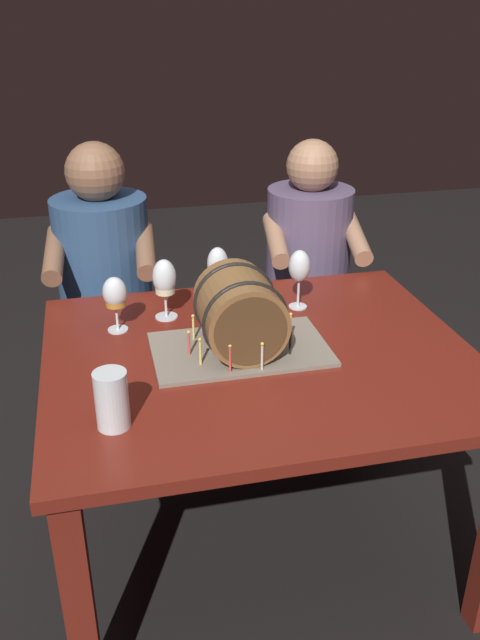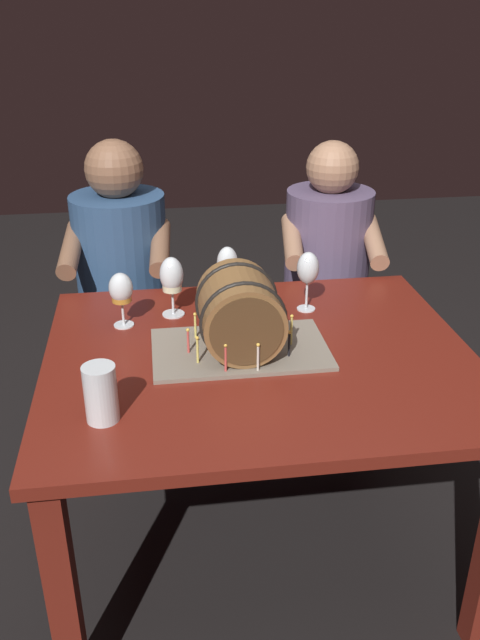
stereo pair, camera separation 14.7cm
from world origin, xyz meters
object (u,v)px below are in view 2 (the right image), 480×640
at_px(barrel_cake, 240,316).
at_px(wine_glass_red, 227,266).
at_px(person_seated_right, 325,294).
at_px(wine_glass_white, 172,278).
at_px(dining_table, 259,384).
at_px(wine_glass_amber, 121,291).
at_px(wine_glass_empty, 308,269).
at_px(person_seated_left, 125,301).
at_px(beer_pint, 101,396).

bearing_deg(barrel_cake, wine_glass_red, 88.47).
xyz_separation_m(wine_glass_red, person_seated_right, (0.45, 0.40, -0.31)).
bearing_deg(wine_glass_white, dining_table, -51.33).
relative_size(dining_table, wine_glass_amber, 7.02).
bearing_deg(person_seated_right, wine_glass_empty, -111.95).
distance_m(wine_glass_amber, person_seated_right, 1.02).
height_order(wine_glass_empty, wine_glass_amber, wine_glass_empty).
height_order(dining_table, wine_glass_empty, wine_glass_empty).
bearing_deg(wine_glass_amber, person_seated_left, 91.90).
xyz_separation_m(dining_table, wine_glass_empty, (0.20, 0.27, 0.25)).
height_order(wine_glass_red, person_seated_right, person_seated_right).
relative_size(wine_glass_empty, person_seated_left, 0.17).
bearing_deg(wine_glass_empty, dining_table, -126.24).
distance_m(wine_glass_empty, person_seated_right, 0.65).
xyz_separation_m(barrel_cake, person_seated_right, (0.46, 0.77, -0.30)).
distance_m(wine_glass_amber, beer_pint, 0.51).
height_order(wine_glass_empty, person_seated_right, person_seated_right).
height_order(person_seated_left, person_seated_right, person_seated_left).
height_order(beer_pint, person_seated_right, person_seated_right).
relative_size(wine_glass_red, wine_glass_empty, 0.94).
xyz_separation_m(wine_glass_empty, person_seated_left, (-0.61, 0.52, -0.31)).
xyz_separation_m(dining_table, wine_glass_red, (-0.05, 0.39, 0.23)).
bearing_deg(person_seated_left, wine_glass_white, -70.64).
height_order(wine_glass_amber, beer_pint, wine_glass_amber).
height_order(dining_table, wine_glass_amber, wine_glass_amber).
height_order(wine_glass_red, beer_pint, wine_glass_red).
xyz_separation_m(wine_glass_amber, person_seated_left, (-0.02, 0.56, -0.28)).
relative_size(person_seated_left, person_seated_right, 1.02).
xyz_separation_m(wine_glass_red, wine_glass_amber, (-0.35, -0.16, -0.00)).
relative_size(barrel_cake, wine_glass_empty, 2.55).
bearing_deg(dining_table, wine_glass_empty, 53.76).
distance_m(dining_table, person_seated_left, 0.90).
distance_m(barrel_cake, person_seated_right, 0.95).
distance_m(wine_glass_white, person_seated_right, 0.87).
height_order(dining_table, wine_glass_white, wine_glass_white).
bearing_deg(wine_glass_amber, dining_table, -30.94).
relative_size(barrel_cake, wine_glass_amber, 2.89).
bearing_deg(beer_pint, dining_table, 32.50).
relative_size(beer_pint, person_seated_right, 0.12).
bearing_deg(beer_pint, wine_glass_empty, 40.93).
bearing_deg(dining_table, wine_glass_red, 96.58).
bearing_deg(wine_glass_white, beer_pint, -109.19).
relative_size(wine_glass_red, person_seated_right, 0.16).
relative_size(beer_pint, person_seated_left, 0.12).
relative_size(wine_glass_white, person_seated_left, 0.16).
bearing_deg(wine_glass_red, beer_pint, -120.12).
distance_m(barrel_cake, wine_glass_empty, 0.36).
height_order(barrel_cake, person_seated_left, person_seated_left).
xyz_separation_m(wine_glass_empty, wine_glass_amber, (-0.59, -0.04, -0.02)).
xyz_separation_m(wine_glass_red, wine_glass_empty, (0.24, -0.12, 0.02)).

